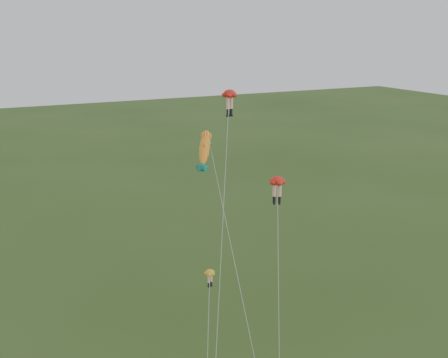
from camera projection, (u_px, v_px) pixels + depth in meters
name	position (u px, v px, depth m)	size (l,w,h in m)	color
legs_kite_red_high	(229.00, 101.00, 40.32)	(6.52, 10.02, 19.75)	red
legs_kite_red_mid	(277.00, 186.00, 38.32)	(3.98, 6.96, 13.59)	red
legs_kite_yellow	(210.00, 283.00, 34.40)	(1.94, 2.92, 8.51)	gold
fish_kite	(205.00, 149.00, 38.19)	(2.44, 9.13, 17.13)	yellow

